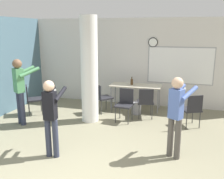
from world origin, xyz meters
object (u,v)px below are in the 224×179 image
object	(u,v)px
chair_mid_room	(192,108)
chair_table_front	(125,103)
person_watching_back	(20,87)
chair_by_left_wall	(32,97)
person_playing_side	(176,111)
folding_table	(136,87)
chair_table_right	(146,101)
person_playing_front	(51,113)
chair_table_left	(102,96)
bottle_on_table	(132,82)

from	to	relation	value
chair_mid_room	chair_table_front	distance (m)	1.74
chair_table_front	person_watching_back	size ratio (longest dim) A/B	0.51
chair_by_left_wall	person_playing_side	xyz separation A→B (m)	(4.11, -1.48, 0.43)
folding_table	chair_table_right	world-z (taller)	chair_table_right
person_playing_front	chair_table_left	bearing A→B (deg)	87.92
bottle_on_table	person_playing_side	xyz separation A→B (m)	(1.42, -2.83, 0.08)
person_playing_side	folding_table	bearing A→B (deg)	114.74
folding_table	bottle_on_table	size ratio (longest dim) A/B	6.31
folding_table	chair_mid_room	world-z (taller)	chair_mid_room
chair_table_front	chair_table_right	world-z (taller)	same
chair_table_front	person_watching_back	distance (m)	2.77
person_watching_back	chair_by_left_wall	bearing A→B (deg)	103.48
person_playing_front	person_playing_side	size ratio (longest dim) A/B	0.96
chair_mid_room	person_playing_side	size ratio (longest dim) A/B	0.54
chair_table_front	person_playing_front	distance (m)	2.52
chair_table_left	chair_mid_room	size ratio (longest dim) A/B	1.00
chair_table_left	chair_table_front	world-z (taller)	same
person_playing_side	chair_table_front	bearing A→B (deg)	129.05
person_playing_front	person_watching_back	xyz separation A→B (m)	(-1.62, 1.34, 0.11)
chair_mid_room	person_playing_side	bearing A→B (deg)	-102.02
chair_table_left	chair_table_right	distance (m)	1.35
chair_table_left	person_watching_back	xyz separation A→B (m)	(-1.73, -1.45, 0.50)
bottle_on_table	chair_mid_room	xyz separation A→B (m)	(1.78, -1.15, -0.35)
folding_table	person_watching_back	world-z (taller)	person_watching_back
bottle_on_table	chair_by_left_wall	bearing A→B (deg)	-153.24
chair_table_front	chair_table_right	xyz separation A→B (m)	(0.52, 0.34, 0.00)
chair_table_left	chair_table_right	size ratio (longest dim) A/B	1.00
chair_mid_room	person_watching_back	xyz separation A→B (m)	(-4.29, -0.95, 0.50)
chair_by_left_wall	chair_table_front	xyz separation A→B (m)	(2.73, 0.22, 0.00)
folding_table	chair_table_front	world-z (taller)	chair_table_front
chair_by_left_wall	chair_table_front	bearing A→B (deg)	4.65
chair_table_left	chair_table_right	xyz separation A→B (m)	(1.34, -0.14, 0.00)
chair_by_left_wall	person_playing_front	distance (m)	2.79
chair_by_left_wall	person_playing_side	size ratio (longest dim) A/B	0.54
person_playing_side	chair_table_right	bearing A→B (deg)	112.91
bottle_on_table	person_playing_front	xyz separation A→B (m)	(-0.88, -3.44, 0.04)
chair_mid_room	person_playing_front	distance (m)	3.54
chair_table_front	folding_table	bearing A→B (deg)	85.46
chair_table_front	person_watching_back	xyz separation A→B (m)	(-2.55, -0.97, 0.50)
chair_mid_room	chair_table_front	size ratio (longest dim) A/B	1.00
chair_by_left_wall	chair_mid_room	xyz separation A→B (m)	(4.46, 0.21, 0.00)
chair_mid_room	chair_table_front	world-z (taller)	same
chair_table_right	person_playing_side	distance (m)	2.26
person_playing_side	person_watching_back	bearing A→B (deg)	169.42
chair_table_front	person_watching_back	bearing A→B (deg)	-159.22
chair_table_right	person_watching_back	distance (m)	3.37
chair_table_left	person_playing_side	size ratio (longest dim) A/B	0.54
folding_table	chair_table_left	world-z (taller)	chair_table_left
chair_by_left_wall	chair_table_right	world-z (taller)	same
folding_table	bottle_on_table	distance (m)	0.20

